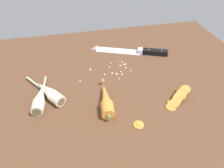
# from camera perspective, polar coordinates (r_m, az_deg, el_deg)

# --- Properties ---
(ground_plane) EXTENTS (1.20, 0.90, 0.04)m
(ground_plane) POSITION_cam_1_polar(r_m,az_deg,el_deg) (0.80, -0.31, -1.02)
(ground_plane) COLOR brown
(chefs_knife) EXTENTS (0.33, 0.16, 0.04)m
(chefs_knife) POSITION_cam_1_polar(r_m,az_deg,el_deg) (0.97, 4.16, 8.91)
(chefs_knife) COLOR silver
(chefs_knife) RESTS_ON ground_plane
(whole_carrot) EXTENTS (0.05, 0.19, 0.04)m
(whole_carrot) POSITION_cam_1_polar(r_m,az_deg,el_deg) (0.70, -1.62, -4.35)
(whole_carrot) COLOR orange
(whole_carrot) RESTS_ON ground_plane
(parsnip_front) EXTENTS (0.05, 0.19, 0.04)m
(parsnip_front) POSITION_cam_1_polar(r_m,az_deg,el_deg) (0.74, -18.83, -3.71)
(parsnip_front) COLOR beige
(parsnip_front) RESTS_ON ground_plane
(parsnip_mid_left) EXTENTS (0.14, 0.18, 0.04)m
(parsnip_mid_left) POSITION_cam_1_polar(r_m,az_deg,el_deg) (0.76, -16.63, -2.20)
(parsnip_mid_left) COLOR beige
(parsnip_mid_left) RESTS_ON ground_plane
(carrot_slice_stack) EXTENTS (0.10, 0.08, 0.04)m
(carrot_slice_stack) POSITION_cam_1_polar(r_m,az_deg,el_deg) (0.75, 17.36, -3.64)
(carrot_slice_stack) COLOR orange
(carrot_slice_stack) RESTS_ON ground_plane
(carrot_slice_stray_near) EXTENTS (0.03, 0.03, 0.01)m
(carrot_slice_stray_near) POSITION_cam_1_polar(r_m,az_deg,el_deg) (0.65, 7.17, -10.75)
(carrot_slice_stray_near) COLOR orange
(carrot_slice_stray_near) RESTS_ON ground_plane
(mince_crumbs) EXTENTS (0.21, 0.12, 0.01)m
(mince_crumbs) POSITION_cam_1_polar(r_m,az_deg,el_deg) (0.86, 0.78, 4.10)
(mince_crumbs) COLOR silver
(mince_crumbs) RESTS_ON ground_plane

